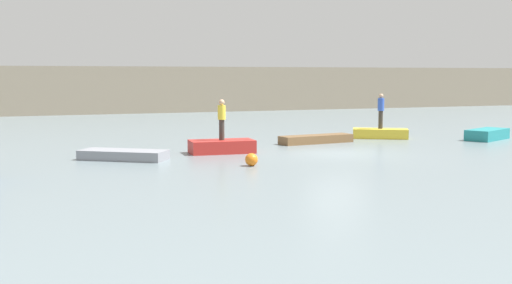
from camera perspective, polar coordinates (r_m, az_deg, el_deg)
ground_plane at (r=25.53m, az=7.37°, el=-1.07°), size 120.00×120.00×0.00m
embankment_wall at (r=53.40m, az=-8.12°, el=4.74°), size 80.00×1.20×3.86m
rowboat_grey at (r=24.04m, az=-11.98°, el=-1.16°), size 3.36×2.83×0.37m
rowboat_red at (r=25.58m, az=-3.13°, el=-0.41°), size 2.70×1.46×0.53m
rowboat_brown at (r=29.34m, az=5.50°, el=0.27°), size 3.71×1.33×0.38m
rowboat_yellow at (r=32.06m, az=11.25°, el=0.77°), size 2.87×2.30×0.48m
rowboat_teal at (r=32.82m, az=20.30°, el=0.66°), size 2.90×2.22×0.52m
person_yellow_shirt at (r=25.48m, az=-3.14°, el=2.25°), size 0.32×0.32×1.66m
person_blue_shirt at (r=31.98m, az=11.29°, el=2.94°), size 0.32×0.32×1.76m
mooring_buoy at (r=21.90m, az=-0.42°, el=-1.61°), size 0.45×0.45×0.45m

